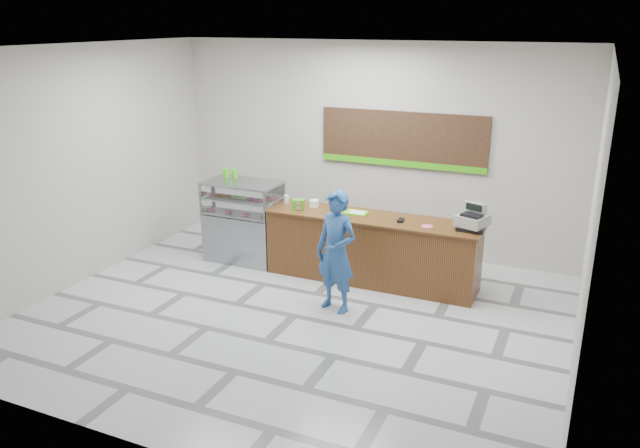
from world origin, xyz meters
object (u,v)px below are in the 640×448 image
at_px(serving_tray, 356,213).
at_px(customer, 336,252).
at_px(cash_register, 472,220).
at_px(sales_counter, 371,249).
at_px(display_case, 244,221).

bearing_deg(serving_tray, customer, -83.43).
relative_size(cash_register, customer, 0.29).
relative_size(sales_counter, customer, 1.93).
distance_m(sales_counter, serving_tray, 0.60).
relative_size(sales_counter, cash_register, 6.55).
bearing_deg(serving_tray, cash_register, -2.79).
distance_m(serving_tray, customer, 1.21).
bearing_deg(cash_register, customer, -125.46).
bearing_deg(display_case, serving_tray, 1.94).
xyz_separation_m(cash_register, serving_tray, (-1.74, 0.04, -0.13)).
distance_m(sales_counter, customer, 1.17).
relative_size(sales_counter, display_case, 2.45).
distance_m(display_case, serving_tray, 1.97).
xyz_separation_m(sales_counter, serving_tray, (-0.28, 0.07, 0.52)).
bearing_deg(customer, serving_tray, 113.06).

